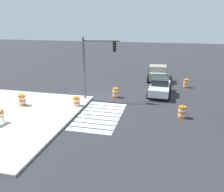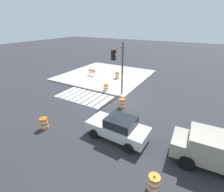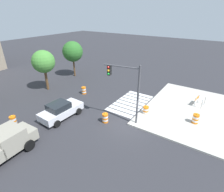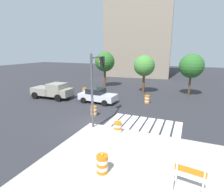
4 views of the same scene
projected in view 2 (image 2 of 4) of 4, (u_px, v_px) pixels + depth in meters
name	position (u px, v px, depth m)	size (l,w,h in m)	color
ground_plane	(124.00, 98.00, 17.52)	(120.00, 120.00, 0.00)	#2D2D33
sidewalk_corner	(106.00, 75.00, 24.94)	(12.00, 12.00, 0.15)	#BCB7AD
crosswalk_stripes	(84.00, 96.00, 17.90)	(5.85, 3.20, 0.02)	silver
sports_car	(118.00, 128.00, 11.27)	(4.37, 2.27, 1.63)	silver
pickup_truck	(217.00, 152.00, 8.95)	(5.23, 2.51, 1.92)	gray
traffic_barrel_near_corner	(154.00, 183.00, 7.77)	(0.56, 0.56, 1.02)	orange
traffic_barrel_crosswalk_end	(106.00, 88.00, 19.03)	(0.56, 0.56, 1.02)	orange
traffic_barrel_median_near	(122.00, 103.00, 15.43)	(0.56, 0.56, 1.02)	orange
traffic_barrel_median_far	(44.00, 123.00, 12.37)	(0.56, 0.56, 1.02)	orange
traffic_barrel_on_sidewalk	(117.00, 75.00, 22.98)	(0.56, 0.56, 1.02)	orange
construction_barricade	(93.00, 72.00, 24.31)	(1.33, 0.94, 1.00)	silver
traffic_light_pole	(119.00, 62.00, 15.67)	(0.83, 3.26, 5.50)	#4C4C51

